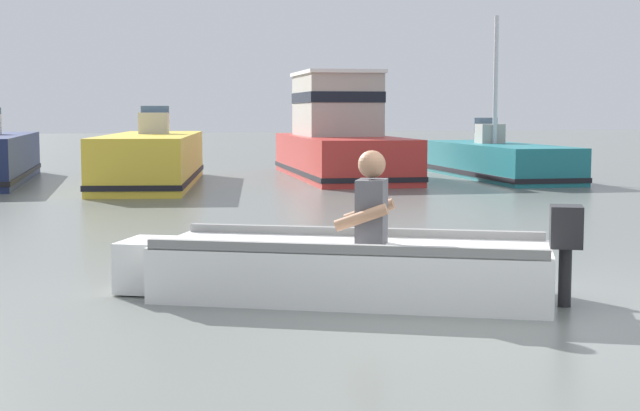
{
  "coord_description": "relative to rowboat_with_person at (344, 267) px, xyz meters",
  "views": [
    {
      "loc": [
        -2.87,
        -6.15,
        1.5
      ],
      "look_at": [
        -0.29,
        3.01,
        0.55
      ],
      "focal_mm": 53.31,
      "sensor_mm": 36.0,
      "label": 1
    }
  ],
  "objects": [
    {
      "name": "rowboat_with_person",
      "position": [
        0.0,
        0.0,
        0.0
      ],
      "size": [
        3.5,
        2.38,
        1.19
      ],
      "color": "white",
      "rests_on": "ground"
    },
    {
      "name": "moored_boat_teal",
      "position": [
        7.4,
        12.3,
        0.12
      ],
      "size": [
        2.05,
        5.96,
        3.62
      ],
      "color": "#1E727A",
      "rests_on": "ground"
    },
    {
      "name": "moored_boat_red",
      "position": [
        4.07,
        13.55,
        0.63
      ],
      "size": [
        2.71,
        6.65,
        2.41
      ],
      "color": "#B72D28",
      "rests_on": "ground"
    },
    {
      "name": "moored_boat_yellow",
      "position": [
        -0.29,
        12.34,
        0.24
      ],
      "size": [
        3.01,
        6.59,
        1.61
      ],
      "color": "gold",
      "rests_on": "ground"
    },
    {
      "name": "ground_plane",
      "position": [
        0.64,
        -1.04,
        -0.25
      ],
      "size": [
        120.0,
        120.0,
        0.0
      ],
      "primitive_type": "plane",
      "color": "slate"
    }
  ]
}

